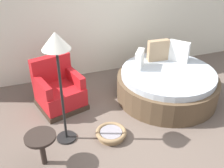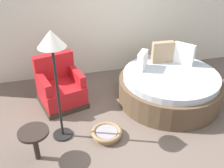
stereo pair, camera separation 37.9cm
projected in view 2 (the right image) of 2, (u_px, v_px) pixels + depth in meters
ground_plane at (142, 128)px, 4.61m from camera, size 8.00×8.00×0.02m
back_wall at (111, 14)px, 5.79m from camera, size 8.00×0.12×2.71m
round_daybed at (169, 86)px, 5.20m from camera, size 1.98×1.98×1.03m
red_armchair at (60, 88)px, 5.09m from camera, size 0.98×0.98×0.94m
pet_basket at (107, 133)px, 4.36m from camera, size 0.51×0.51×0.13m
side_table at (34, 136)px, 3.78m from camera, size 0.44×0.44×0.52m
floor_lamp at (53, 50)px, 3.65m from camera, size 0.40×0.40×1.82m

